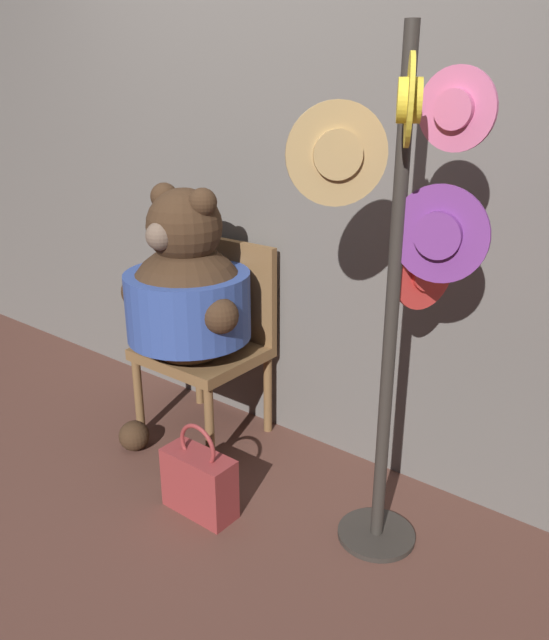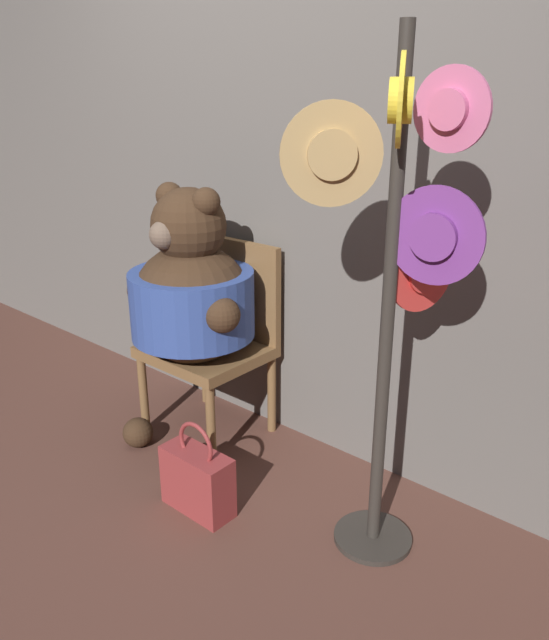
% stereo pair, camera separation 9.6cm
% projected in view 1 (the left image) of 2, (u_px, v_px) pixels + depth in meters
% --- Properties ---
extents(ground_plane, '(14.00, 14.00, 0.00)m').
position_uv_depth(ground_plane, '(201.00, 486.00, 2.56)').
color(ground_plane, brown).
extents(wall_back, '(8.00, 0.10, 2.24)m').
position_uv_depth(wall_back, '(296.00, 191.00, 2.63)').
color(wall_back, '#66605B').
rests_on(wall_back, ground_plane).
extents(chair, '(0.51, 0.45, 0.89)m').
position_uv_depth(chair, '(213.00, 333.00, 2.85)').
color(chair, brown).
rests_on(chair, ground_plane).
extents(teddy_bear, '(0.65, 0.57, 1.17)m').
position_uv_depth(teddy_bear, '(187.00, 298.00, 2.66)').
color(teddy_bear, '#3D2819').
rests_on(teddy_bear, ground_plane).
extents(hat_display_rack, '(0.52, 0.52, 1.71)m').
position_uv_depth(hat_display_rack, '(400.00, 271.00, 1.88)').
color(hat_display_rack, '#332D28').
rests_on(hat_display_rack, ground_plane).
extents(handbag_on_ground, '(0.29, 0.13, 0.38)m').
position_uv_depth(handbag_on_ground, '(199.00, 481.00, 2.36)').
color(handbag_on_ground, maroon).
rests_on(handbag_on_ground, ground_plane).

